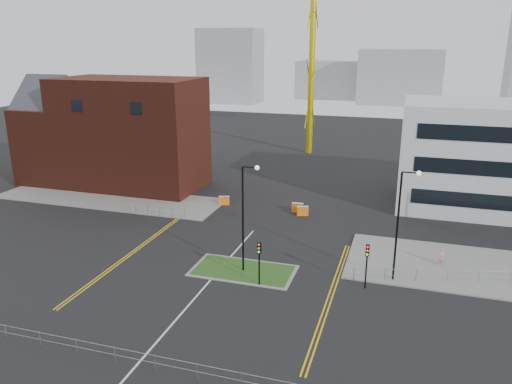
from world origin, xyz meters
The scene contains 25 objects.
ground centered at (0.00, 0.00, 0.00)m, with size 200.00×200.00×0.00m, color black.
pavement_left centered at (-20.00, 22.00, 0.06)m, with size 28.00×8.00×0.12m, color slate.
pavement_right centered at (22.00, 14.00, 0.06)m, with size 24.00×10.00×0.12m, color slate.
island_kerb centered at (2.00, 8.00, 0.04)m, with size 8.60×4.60×0.08m, color slate.
grass_island centered at (2.00, 8.00, 0.06)m, with size 8.00×4.00×0.12m, color #274E1A.
brick_building centered at (-22.97, 28.00, 6.85)m, with size 24.20×10.07×14.24m.
streetlamp_island centered at (2.22, 8.00, 5.41)m, with size 1.46×0.36×9.18m.
streetlamp_right_near centered at (14.22, 10.00, 5.41)m, with size 1.46×0.36×9.18m.
traffic_light_island centered at (4.00, 5.98, 2.57)m, with size 0.28×0.33×3.65m.
traffic_light_right centered at (12.00, 7.98, 2.57)m, with size 0.28×0.33×3.65m.
railing_front centered at (0.00, -6.00, 0.78)m, with size 24.05×0.05×1.10m.
railing_left centered at (-11.00, 18.00, 0.74)m, with size 6.05×0.05×1.10m.
railing_right centered at (20.50, 11.50, 0.78)m, with size 19.05×5.05×1.10m.
centre_line centered at (0.00, 2.00, 0.01)m, with size 0.15×30.00×0.01m, color silver.
yellow_left_a centered at (-9.00, 10.00, 0.01)m, with size 0.12×24.00×0.01m, color gold.
yellow_left_b centered at (-8.70, 10.00, 0.01)m, with size 0.12×24.00×0.01m, color gold.
yellow_right_a centered at (9.50, 6.00, 0.01)m, with size 0.12×20.00×0.01m, color gold.
yellow_right_b centered at (9.80, 6.00, 0.01)m, with size 0.12×20.00×0.01m, color gold.
skyline_a centered at (-40.00, 120.00, 11.00)m, with size 18.00×12.00×22.00m, color gray.
skyline_b centered at (10.00, 130.00, 8.00)m, with size 24.00×12.00×16.00m, color gray.
skyline_d centered at (-8.00, 140.00, 6.00)m, with size 30.00×12.00×12.00m, color gray.
pedestrian centered at (17.80, 14.00, 0.81)m, with size 0.59×0.39×1.63m, color pink.
barrier_left centered at (-5.79, 24.00, 0.56)m, with size 1.29×0.77×1.03m.
barrier_mid centered at (3.00, 24.00, 0.58)m, with size 1.28×0.48×1.06m.
barrier_right centered at (3.78, 23.06, 0.57)m, with size 1.32×0.82×1.05m.
Camera 1 is at (14.30, -27.88, 18.45)m, focal length 35.00 mm.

